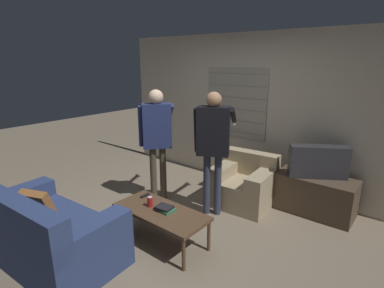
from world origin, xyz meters
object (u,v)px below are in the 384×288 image
(person_right_standing, at_px, (213,139))
(armchair_beige, at_px, (244,184))
(person_left_standing, at_px, (157,132))
(spare_remote, at_px, (145,196))
(couch_blue, at_px, (46,233))
(coffee_table, at_px, (161,213))
(book_stack, at_px, (165,208))
(tv, at_px, (318,162))
(soda_can, at_px, (150,202))

(person_right_standing, bearing_deg, armchair_beige, 43.57)
(person_left_standing, relative_size, spare_remote, 13.15)
(couch_blue, distance_m, coffee_table, 1.25)
(armchair_beige, relative_size, coffee_table, 0.78)
(armchair_beige, relative_size, spare_remote, 6.97)
(spare_remote, bearing_deg, couch_blue, -104.42)
(person_right_standing, distance_m, book_stack, 1.14)
(coffee_table, relative_size, person_right_standing, 0.67)
(tv, relative_size, book_stack, 3.07)
(book_stack, distance_m, soda_can, 0.21)
(armchair_beige, distance_m, book_stack, 1.51)
(tv, relative_size, person_left_standing, 0.44)
(armchair_beige, height_order, spare_remote, armchair_beige)
(person_right_standing, bearing_deg, coffee_table, -120.90)
(person_left_standing, xyz_separation_m, person_right_standing, (0.88, 0.19, 0.01))
(couch_blue, relative_size, person_right_standing, 0.98)
(couch_blue, height_order, spare_remote, couch_blue)
(couch_blue, distance_m, spare_remote, 1.20)
(armchair_beige, relative_size, book_stack, 3.70)
(person_right_standing, bearing_deg, tv, 12.37)
(spare_remote, bearing_deg, armchair_beige, 65.13)
(person_left_standing, xyz_separation_m, spare_remote, (0.40, -0.63, -0.66))
(coffee_table, height_order, person_left_standing, person_left_standing)
(person_left_standing, height_order, person_right_standing, person_right_standing)
(coffee_table, bearing_deg, armchair_beige, 80.74)
(book_stack, height_order, soda_can, soda_can)
(couch_blue, distance_m, person_right_standing, 2.27)
(person_right_standing, height_order, soda_can, person_right_standing)
(coffee_table, xyz_separation_m, spare_remote, (-0.42, 0.14, 0.05))
(armchair_beige, bearing_deg, person_right_standing, 66.65)
(book_stack, xyz_separation_m, spare_remote, (-0.45, 0.11, -0.01))
(coffee_table, height_order, soda_can, soda_can)
(couch_blue, xyz_separation_m, coffee_table, (0.73, 1.02, 0.06))
(person_left_standing, relative_size, book_stack, 6.98)
(coffee_table, bearing_deg, soda_can, -176.30)
(armchair_beige, xyz_separation_m, spare_remote, (-0.67, -1.39, 0.12))
(coffee_table, xyz_separation_m, book_stack, (0.03, 0.03, 0.06))
(couch_blue, height_order, coffee_table, couch_blue)
(couch_blue, bearing_deg, book_stack, 49.16)
(person_left_standing, xyz_separation_m, book_stack, (0.85, -0.74, -0.64))
(person_left_standing, distance_m, person_right_standing, 0.90)
(soda_can, bearing_deg, armchair_beige, 74.83)
(person_left_standing, distance_m, spare_remote, 1.00)
(spare_remote, bearing_deg, person_right_standing, 60.94)
(person_left_standing, bearing_deg, spare_remote, -108.59)
(coffee_table, distance_m, person_left_standing, 1.33)
(book_stack, relative_size, soda_can, 1.95)
(couch_blue, height_order, person_left_standing, person_left_standing)
(person_left_standing, height_order, book_stack, person_left_standing)
(soda_can, height_order, spare_remote, soda_can)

